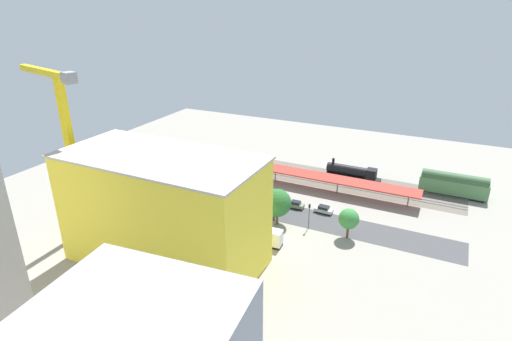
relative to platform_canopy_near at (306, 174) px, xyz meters
The scene contains 24 objects.
ground_plane 14.90m from the platform_canopy_near, 66.45° to the left, with size 145.15×145.15×0.00m, color gray.
rail_bed 10.59m from the platform_canopy_near, 54.41° to the right, with size 90.72×13.83×0.01m, color #665E54.
street_asphalt 17.41m from the platform_canopy_near, 70.19° to the left, with size 90.72×9.00×0.01m, color #424244.
track_rails 10.52m from the platform_canopy_near, 54.41° to the right, with size 90.71×8.71×0.12m.
platform_canopy_near is the anchor object (origin of this frame).
locomotive 15.28m from the platform_canopy_near, 133.67° to the right, with size 14.98×2.98×5.08m.
passenger_coach 37.36m from the platform_canopy_near, 162.93° to the right, with size 16.25×3.41×6.11m.
parked_car_0 15.11m from the platform_canopy_near, 125.91° to the left, with size 4.43×2.14×1.70m.
parked_car_1 13.02m from the platform_canopy_near, 98.81° to the left, with size 4.01×1.78×1.75m.
parked_car_2 13.39m from the platform_canopy_near, 71.00° to the left, with size 4.58×1.74×1.80m.
parked_car_3 16.60m from the platform_canopy_near, 49.12° to the left, with size 4.56×1.97×1.77m.
parked_car_4 20.49m from the platform_canopy_near, 38.06° to the left, with size 4.48×1.94×1.79m.
parked_car_5 25.82m from the platform_canopy_near, 29.58° to the left, with size 4.64×1.88×1.87m.
parked_car_6 31.60m from the platform_canopy_near, 24.46° to the left, with size 4.54×2.04×1.64m.
construction_building 45.57m from the platform_canopy_near, 73.42° to the left, with size 36.16×17.02×20.92m, color yellow.
construction_roof_slab 48.31m from the platform_canopy_near, 73.42° to the left, with size 36.76×17.62×0.40m, color #B7B2A8.
tower_crane 57.82m from the platform_canopy_near, 49.15° to the left, with size 20.70×7.13×34.45m.
box_truck_0 40.00m from the platform_canopy_near, 47.45° to the left, with size 9.38×3.31×3.37m.
box_truck_1 29.25m from the platform_canopy_near, 80.69° to the left, with size 9.64×2.39×3.60m.
box_truck_2 30.55m from the platform_canopy_near, 92.79° to the left, with size 8.31×2.88×3.60m.
street_tree_0 20.15m from the platform_canopy_near, 88.34° to the left, with size 4.66×4.66×7.46m.
street_tree_1 21.76m from the platform_canopy_near, 92.23° to the left, with size 6.20×6.20×8.39m.
street_tree_2 26.41m from the platform_canopy_near, 128.48° to the left, with size 4.28×4.28×6.66m.
traffic_light 21.99m from the platform_canopy_near, 110.86° to the left, with size 0.50×0.36×5.93m.
Camera 1 is at (-36.95, 83.59, 46.22)m, focal length 29.04 mm.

